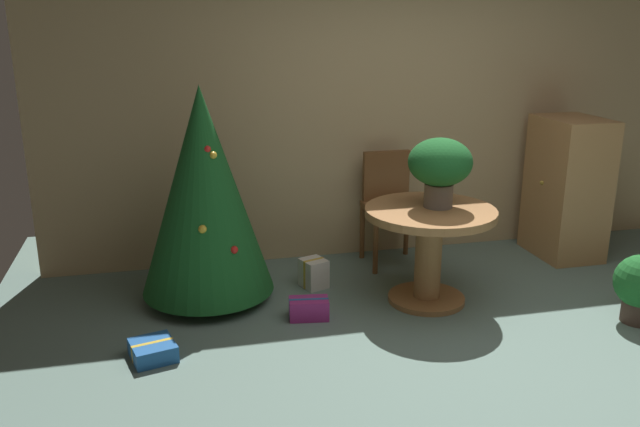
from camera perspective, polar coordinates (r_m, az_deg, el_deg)
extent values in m
plane|color=slate|center=(4.34, 15.21, -12.49)|extent=(6.60, 6.60, 0.00)
cube|color=tan|center=(5.87, 5.98, 9.06)|extent=(6.00, 0.10, 2.60)
cylinder|color=#9E6B3D|center=(5.10, 9.17, -7.25)|extent=(0.58, 0.58, 0.04)
cylinder|color=#9E6B3D|center=(4.98, 9.35, -3.71)|extent=(0.20, 0.20, 0.63)
cylinder|color=#9E6B3D|center=(4.87, 9.54, 0.10)|extent=(0.96, 0.96, 0.06)
cylinder|color=#665B51|center=(4.88, 10.21, 1.55)|extent=(0.21, 0.21, 0.17)
ellipsoid|color=#195623|center=(4.83, 10.36, 4.40)|extent=(0.46, 0.46, 0.35)
sphere|color=#EAD14C|center=(4.75, 12.04, 4.11)|extent=(0.07, 0.07, 0.07)
sphere|color=#EAD14C|center=(4.76, 11.53, 5.13)|extent=(0.09, 0.09, 0.09)
sphere|color=#EAD14C|center=(4.93, 10.41, 4.90)|extent=(0.06, 0.06, 0.06)
sphere|color=#EAD14C|center=(4.82, 8.74, 5.19)|extent=(0.07, 0.07, 0.07)
cylinder|color=brown|center=(5.63, 8.85, -2.51)|extent=(0.04, 0.04, 0.48)
cylinder|color=brown|center=(5.49, 4.83, -2.86)|extent=(0.04, 0.04, 0.48)
cylinder|color=brown|center=(5.97, 7.48, -1.34)|extent=(0.04, 0.04, 0.48)
cylinder|color=brown|center=(5.84, 3.67, -1.64)|extent=(0.04, 0.04, 0.48)
cube|color=brown|center=(5.65, 6.30, 0.47)|extent=(0.46, 0.43, 0.05)
cube|color=brown|center=(5.76, 5.75, 3.29)|extent=(0.41, 0.05, 0.43)
cylinder|color=brown|center=(5.14, -9.54, -6.83)|extent=(0.10, 0.10, 0.08)
cone|color=#195623|center=(4.88, -10.00, 1.92)|extent=(0.99, 0.99, 1.54)
sphere|color=#2D51A8|center=(4.90, -8.92, 5.29)|extent=(0.04, 0.04, 0.04)
sphere|color=gold|center=(4.68, -9.22, 5.01)|extent=(0.05, 0.05, 0.05)
sphere|color=red|center=(5.18, -11.81, -0.41)|extent=(0.06, 0.06, 0.06)
sphere|color=#2D51A8|center=(4.88, -9.76, 6.97)|extent=(0.06, 0.06, 0.06)
sphere|color=red|center=(4.69, -7.44, -3.14)|extent=(0.06, 0.06, 0.06)
sphere|color=red|center=(4.69, -9.74, 5.51)|extent=(0.05, 0.05, 0.05)
sphere|color=silver|center=(4.92, -9.56, 6.20)|extent=(0.06, 0.06, 0.06)
sphere|color=gold|center=(4.64, -10.13, -1.34)|extent=(0.06, 0.06, 0.06)
cube|color=#1E569E|center=(4.37, -14.25, -11.40)|extent=(0.32, 0.33, 0.11)
cube|color=gold|center=(4.37, -14.25, -11.40)|extent=(0.26, 0.09, 0.11)
cube|color=#9E287A|center=(4.75, -0.97, -8.22)|extent=(0.30, 0.21, 0.15)
cube|color=#1E569E|center=(4.75, -0.97, -8.22)|extent=(0.28, 0.07, 0.15)
cube|color=silver|center=(5.25, -0.54, -5.19)|extent=(0.23, 0.24, 0.23)
cube|color=gold|center=(5.25, -0.54, -5.19)|extent=(0.18, 0.09, 0.23)
cube|color=#B27F4C|center=(6.21, 20.59, 2.09)|extent=(0.49, 0.66, 1.24)
sphere|color=#B29338|center=(6.06, 18.63, 2.54)|extent=(0.04, 0.04, 0.04)
cylinder|color=#4C382D|center=(5.20, 25.76, -7.65)|extent=(0.22, 0.22, 0.15)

